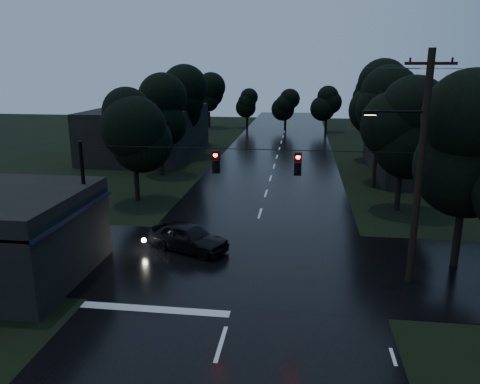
# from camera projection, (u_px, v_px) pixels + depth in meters

# --- Properties ---
(main_road) EXTENTS (12.00, 120.00, 0.02)m
(main_road) POSITION_uv_depth(u_px,v_px,m) (271.00, 179.00, 40.07)
(main_road) COLOR black
(main_road) RESTS_ON ground
(cross_street) EXTENTS (60.00, 9.00, 0.02)m
(cross_street) POSITION_uv_depth(u_px,v_px,m) (245.00, 263.00, 22.84)
(cross_street) COLOR black
(cross_street) RESTS_ON ground
(building_far_right) EXTENTS (10.00, 14.00, 4.40)m
(building_far_right) POSITION_uv_depth(u_px,v_px,m) (431.00, 149.00, 41.56)
(building_far_right) COLOR black
(building_far_right) RESTS_ON ground
(building_far_left) EXTENTS (10.00, 16.00, 5.00)m
(building_far_left) POSITION_uv_depth(u_px,v_px,m) (149.00, 131.00, 50.77)
(building_far_left) COLOR black
(building_far_left) RESTS_ON ground
(utility_pole_main) EXTENTS (3.50, 0.30, 10.00)m
(utility_pole_main) POSITION_uv_depth(u_px,v_px,m) (418.00, 166.00, 19.58)
(utility_pole_main) COLOR black
(utility_pole_main) RESTS_ON ground
(utility_pole_far) EXTENTS (2.00, 0.30, 7.50)m
(utility_pole_far) POSITION_uv_depth(u_px,v_px,m) (377.00, 139.00, 36.10)
(utility_pole_far) COLOR black
(utility_pole_far) RESTS_ON ground
(anchor_pole_left) EXTENTS (0.18, 0.18, 6.00)m
(anchor_pole_left) POSITION_uv_depth(u_px,v_px,m) (85.00, 204.00, 22.05)
(anchor_pole_left) COLOR black
(anchor_pole_left) RESTS_ON ground
(span_signals) EXTENTS (15.00, 0.37, 1.12)m
(span_signals) POSITION_uv_depth(u_px,v_px,m) (255.00, 162.00, 20.44)
(span_signals) COLOR black
(span_signals) RESTS_ON ground
(tree_corner_near) EXTENTS (4.48, 4.48, 9.44)m
(tree_corner_near) POSITION_uv_depth(u_px,v_px,m) (469.00, 142.00, 20.97)
(tree_corner_near) COLOR black
(tree_corner_near) RESTS_ON ground
(tree_left_a) EXTENTS (3.92, 3.92, 8.26)m
(tree_left_a) POSITION_uv_depth(u_px,v_px,m) (133.00, 127.00, 32.19)
(tree_left_a) COLOR black
(tree_left_a) RESTS_ON ground
(tree_left_b) EXTENTS (4.20, 4.20, 8.85)m
(tree_left_b) POSITION_uv_depth(u_px,v_px,m) (159.00, 111.00, 39.83)
(tree_left_b) COLOR black
(tree_left_b) RESTS_ON ground
(tree_left_c) EXTENTS (4.48, 4.48, 9.44)m
(tree_left_c) POSITION_uv_depth(u_px,v_px,m) (182.00, 99.00, 49.38)
(tree_left_c) COLOR black
(tree_left_c) RESTS_ON ground
(tree_right_a) EXTENTS (4.20, 4.20, 8.85)m
(tree_right_a) POSITION_uv_depth(u_px,v_px,m) (404.00, 126.00, 29.81)
(tree_right_a) COLOR black
(tree_right_a) RESTS_ON ground
(tree_right_b) EXTENTS (4.48, 4.48, 9.44)m
(tree_right_b) POSITION_uv_depth(u_px,v_px,m) (392.00, 109.00, 37.30)
(tree_right_b) COLOR black
(tree_right_b) RESTS_ON ground
(tree_right_c) EXTENTS (4.76, 4.76, 10.03)m
(tree_right_c) POSITION_uv_depth(u_px,v_px,m) (380.00, 97.00, 46.70)
(tree_right_c) COLOR black
(tree_right_c) RESTS_ON ground
(car) EXTENTS (4.70, 3.22, 1.48)m
(car) POSITION_uv_depth(u_px,v_px,m) (188.00, 237.00, 24.24)
(car) COLOR black
(car) RESTS_ON ground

